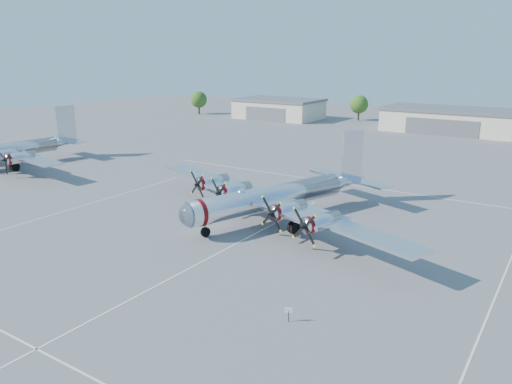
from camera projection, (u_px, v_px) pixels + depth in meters
The scene contains 9 objects.
ground at pixel (244, 239), 47.68m from camera, with size 260.00×260.00×0.00m, color #59595C.
parking_lines at pixel (234, 245), 46.27m from camera, with size 60.00×50.08×0.01m.
hangar_west at pixel (279, 108), 136.78m from camera, with size 22.60×14.60×5.40m.
hangar_center at pixel (449, 120), 112.98m from camera, with size 28.60×14.60×5.40m.
tree_far_west at pixel (199, 100), 146.41m from camera, with size 4.80×4.80×6.64m.
tree_west at pixel (359, 104), 132.28m from camera, with size 4.80×4.80×6.64m.
main_bomber_b29 at pixel (278, 219), 53.69m from camera, with size 38.68×26.46×8.55m, color silver, non-canonical shape.
bomber_west at pixel (13, 166), 79.06m from camera, with size 33.12×23.45×8.75m, color silver, non-canonical shape.
info_placard at pixel (289, 312), 32.86m from camera, with size 0.51×0.26×1.03m.
Camera 1 is at (25.49, -36.78, 17.11)m, focal length 35.00 mm.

